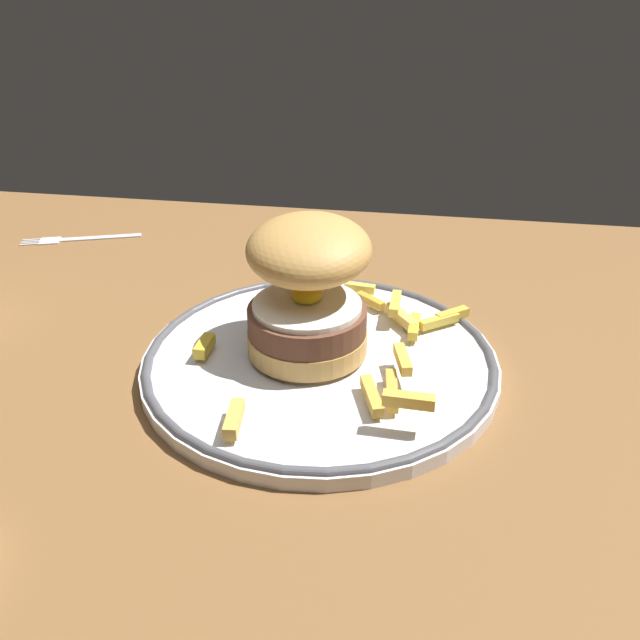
{
  "coord_description": "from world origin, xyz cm",
  "views": [
    {
      "loc": [
        12.89,
        -43.08,
        30.15
      ],
      "look_at": [
        5.3,
        2.1,
        4.6
      ],
      "focal_mm": 36.02,
      "sensor_mm": 36.0,
      "label": 1
    }
  ],
  "objects": [
    {
      "name": "fork",
      "position": [
        -29.2,
        25.51,
        0.18
      ],
      "size": [
        14.04,
        6.09,
        0.36
      ],
      "color": "silver",
      "rests_on": "ground_plane"
    },
    {
      "name": "dinner_plate",
      "position": [
        5.3,
        2.1,
        0.84
      ],
      "size": [
        29.87,
        29.87,
        1.6
      ],
      "color": "silver",
      "rests_on": "ground_plane"
    },
    {
      "name": "ground_plane",
      "position": [
        0.0,
        0.0,
        -2.0
      ],
      "size": [
        131.4,
        83.24,
        4.0
      ],
      "primitive_type": "cube",
      "color": "brown"
    },
    {
      "name": "fries_pile",
      "position": [
        9.62,
        2.57,
        2.31
      ],
      "size": [
        22.63,
        24.87,
        2.71
      ],
      "color": "#E1B44F",
      "rests_on": "dinner_plate"
    },
    {
      "name": "burger",
      "position": [
        4.12,
        3.22,
        7.02
      ],
      "size": [
        11.04,
        12.63,
        11.24
      ],
      "color": "tan",
      "rests_on": "dinner_plate"
    }
  ]
}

